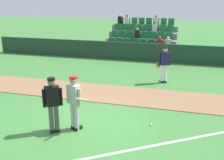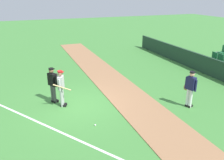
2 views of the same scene
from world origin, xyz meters
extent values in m
plane|color=#42843A|center=(0.00, 0.00, 0.00)|extent=(80.00, 80.00, 0.00)
cube|color=#9E704C|center=(0.00, 2.70, 0.01)|extent=(28.00, 2.15, 0.03)
cube|color=white|center=(3.00, -0.50, 0.01)|extent=(10.01, 6.78, 0.01)
cube|color=#1E3828|center=(0.00, 9.05, 0.59)|extent=(20.00, 0.16, 1.17)
cube|color=#1E6B38|center=(-1.93, 9.98, 0.75)|extent=(0.44, 0.40, 0.08)
cube|color=#1E6B38|center=(-1.93, 10.20, 1.00)|extent=(0.44, 0.08, 0.50)
cube|color=#1E6B38|center=(-1.38, 9.98, 0.75)|extent=(0.44, 0.40, 0.08)
cube|color=#1E6B38|center=(-1.38, 10.20, 1.00)|extent=(0.44, 0.08, 0.50)
cube|color=#1E6B38|center=(-0.83, 9.98, 0.75)|extent=(0.44, 0.40, 0.08)
cube|color=#1E6B38|center=(-1.93, 10.83, 1.15)|extent=(0.44, 0.40, 0.08)
cylinder|color=#B2B2B2|center=(-0.23, -0.60, 0.45)|extent=(0.14, 0.14, 0.90)
cylinder|color=#B2B2B2|center=(-0.09, -0.67, 0.45)|extent=(0.14, 0.14, 0.90)
cube|color=black|center=(-0.21, -0.55, 0.05)|extent=(0.21, 0.29, 0.10)
cube|color=black|center=(-0.06, -0.61, 0.05)|extent=(0.21, 0.29, 0.10)
cube|color=#B2B2B2|center=(-0.16, -0.63, 1.20)|extent=(0.45, 0.36, 0.60)
cylinder|color=#B2B2B2|center=(-0.39, -0.53, 1.15)|extent=(0.09, 0.09, 0.55)
cylinder|color=#B2B2B2|center=(0.07, -0.73, 1.15)|extent=(0.09, 0.09, 0.55)
sphere|color=#9E7051|center=(-0.16, -0.63, 1.63)|extent=(0.22, 0.22, 0.22)
cylinder|color=#B21919|center=(-0.16, -0.63, 1.73)|extent=(0.23, 0.23, 0.06)
cube|color=#B21919|center=(-0.12, -0.54, 1.70)|extent=(0.21, 0.18, 0.02)
cylinder|color=tan|center=(0.11, -0.64, 1.05)|extent=(0.14, 0.80, 0.41)
cylinder|color=#4C4C4C|center=(-0.77, -1.00, 0.45)|extent=(0.14, 0.14, 0.90)
cylinder|color=#4C4C4C|center=(-0.64, -0.91, 0.45)|extent=(0.14, 0.14, 0.90)
cube|color=black|center=(-0.81, -0.95, 0.05)|extent=(0.24, 0.28, 0.10)
cube|color=black|center=(-0.67, -0.86, 0.05)|extent=(0.24, 0.28, 0.10)
cube|color=black|center=(-0.71, -0.95, 1.20)|extent=(0.46, 0.40, 0.60)
cylinder|color=black|center=(-0.92, -1.09, 1.15)|extent=(0.09, 0.09, 0.55)
cylinder|color=black|center=(-0.50, -0.82, 1.15)|extent=(0.09, 0.09, 0.55)
sphere|color=brown|center=(-0.71, -0.95, 1.63)|extent=(0.22, 0.22, 0.22)
cylinder|color=black|center=(-0.71, -0.95, 1.73)|extent=(0.23, 0.23, 0.06)
cube|color=black|center=(-0.76, -0.87, 1.70)|extent=(0.22, 0.20, 0.02)
cube|color=black|center=(-0.78, -0.85, 1.20)|extent=(0.41, 0.30, 0.56)
cylinder|color=white|center=(2.05, 4.83, 0.45)|extent=(0.14, 0.14, 0.90)
cylinder|color=white|center=(2.20, 4.88, 0.45)|extent=(0.14, 0.14, 0.90)
cube|color=black|center=(2.03, 4.89, 0.05)|extent=(0.20, 0.28, 0.10)
cube|color=black|center=(2.18, 4.94, 0.05)|extent=(0.20, 0.28, 0.10)
cube|color=#191E47|center=(2.12, 4.86, 1.20)|extent=(0.45, 0.34, 0.60)
cylinder|color=#191E47|center=(1.89, 4.77, 1.15)|extent=(0.09, 0.09, 0.55)
cylinder|color=#191E47|center=(2.36, 4.94, 1.15)|extent=(0.09, 0.09, 0.55)
sphere|color=tan|center=(2.12, 4.86, 1.63)|extent=(0.22, 0.22, 0.22)
cylinder|color=black|center=(2.12, 4.86, 1.73)|extent=(0.23, 0.23, 0.06)
cube|color=black|center=(2.09, 4.95, 1.70)|extent=(0.21, 0.17, 0.02)
ellipsoid|color=brown|center=(1.85, 4.81, 0.90)|extent=(0.23, 0.18, 0.28)
sphere|color=white|center=(2.12, 0.27, 0.04)|extent=(0.07, 0.07, 0.07)
camera|label=1|loc=(2.92, -7.52, 4.03)|focal=42.29mm
camera|label=2|loc=(9.94, -2.09, 5.04)|focal=37.27mm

